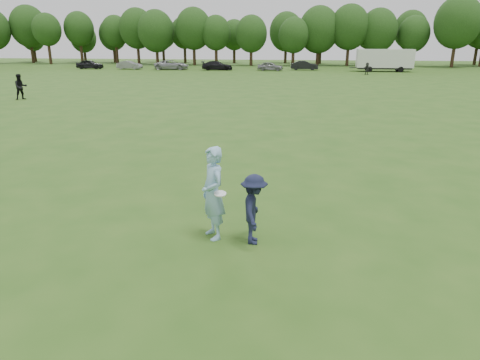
# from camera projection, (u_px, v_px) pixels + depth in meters

# --- Properties ---
(ground) EXTENTS (200.00, 200.00, 0.00)m
(ground) POSITION_uv_depth(u_px,v_px,m) (257.00, 245.00, 9.47)
(ground) COLOR #2A5217
(ground) RESTS_ON ground
(thrower) EXTENTS (0.86, 0.93, 2.12)m
(thrower) POSITION_uv_depth(u_px,v_px,m) (213.00, 193.00, 9.53)
(thrower) COLOR #90C0DE
(thrower) RESTS_ON ground
(defender) EXTENTS (0.67, 1.07, 1.58)m
(defender) POSITION_uv_depth(u_px,v_px,m) (254.00, 209.00, 9.34)
(defender) COLOR #191E38
(defender) RESTS_ON ground
(player_far_a) EXTENTS (1.17, 1.18, 1.93)m
(player_far_a) POSITION_uv_depth(u_px,v_px,m) (21.00, 87.00, 32.80)
(player_far_a) COLOR black
(player_far_a) RESTS_ON ground
(player_far_d) EXTENTS (1.50, 1.21, 1.60)m
(player_far_d) POSITION_uv_depth(u_px,v_px,m) (367.00, 69.00, 57.34)
(player_far_d) COLOR #282828
(player_far_d) RESTS_ON ground
(car_a) EXTENTS (4.30, 1.80, 1.45)m
(car_a) POSITION_uv_depth(u_px,v_px,m) (90.00, 64.00, 69.52)
(car_a) COLOR black
(car_a) RESTS_ON ground
(car_b) EXTENTS (4.07, 1.62, 1.32)m
(car_b) POSITION_uv_depth(u_px,v_px,m) (129.00, 65.00, 68.61)
(car_b) COLOR slate
(car_b) RESTS_ON ground
(car_c) EXTENTS (5.63, 3.15, 1.49)m
(car_c) POSITION_uv_depth(u_px,v_px,m) (172.00, 65.00, 67.60)
(car_c) COLOR #98989C
(car_c) RESTS_ON ground
(car_d) EXTENTS (4.96, 2.48, 1.38)m
(car_d) POSITION_uv_depth(u_px,v_px,m) (217.00, 66.00, 66.63)
(car_d) COLOR black
(car_d) RESTS_ON ground
(car_e) EXTENTS (3.97, 1.76, 1.33)m
(car_e) POSITION_uv_depth(u_px,v_px,m) (270.00, 66.00, 65.32)
(car_e) COLOR gray
(car_e) RESTS_ON ground
(car_f) EXTENTS (4.28, 1.51, 1.41)m
(car_f) POSITION_uv_depth(u_px,v_px,m) (305.00, 65.00, 66.78)
(car_f) COLOR black
(car_f) RESTS_ON ground
(disc_in_play) EXTENTS (0.31, 0.31, 0.09)m
(disc_in_play) POSITION_uv_depth(u_px,v_px,m) (220.00, 194.00, 9.28)
(disc_in_play) COLOR white
(disc_in_play) RESTS_ON ground
(cargo_trailer) EXTENTS (9.00, 2.75, 3.20)m
(cargo_trailer) POSITION_uv_depth(u_px,v_px,m) (385.00, 59.00, 63.06)
(cargo_trailer) COLOR white
(cargo_trailer) RESTS_ON ground
(treeline) EXTENTS (130.35, 18.39, 11.74)m
(treeline) POSITION_uv_depth(u_px,v_px,m) (319.00, 30.00, 79.45)
(treeline) COLOR #332114
(treeline) RESTS_ON ground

